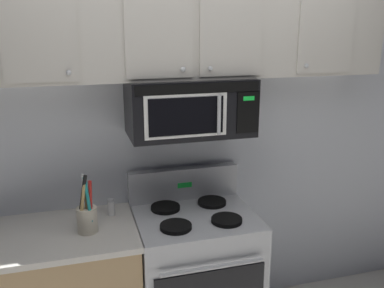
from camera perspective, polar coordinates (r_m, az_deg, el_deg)
The scene contains 6 objects.
back_wall at distance 2.89m, azimuth -1.64°, elevation 1.56°, with size 5.20×0.10×2.70m, color silver.
stove_range at distance 2.92m, azimuth 0.37°, elevation -17.23°, with size 0.76×0.69×1.12m.
over_range_microwave at distance 2.61m, azimuth -0.31°, elevation 5.06°, with size 0.76×0.43×0.35m.
upper_cabinets at distance 2.59m, azimuth -0.52°, elevation 15.00°, with size 2.50×0.36×0.55m.
utensil_crock_cream at distance 2.54m, azimuth -14.00°, elevation -9.29°, with size 0.12×0.12×0.36m.
salt_shaker at distance 2.74m, azimuth -10.86°, elevation -8.35°, with size 0.05×0.05×0.11m.
Camera 1 is at (-0.69, -1.93, 2.06)m, focal length 39.52 mm.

